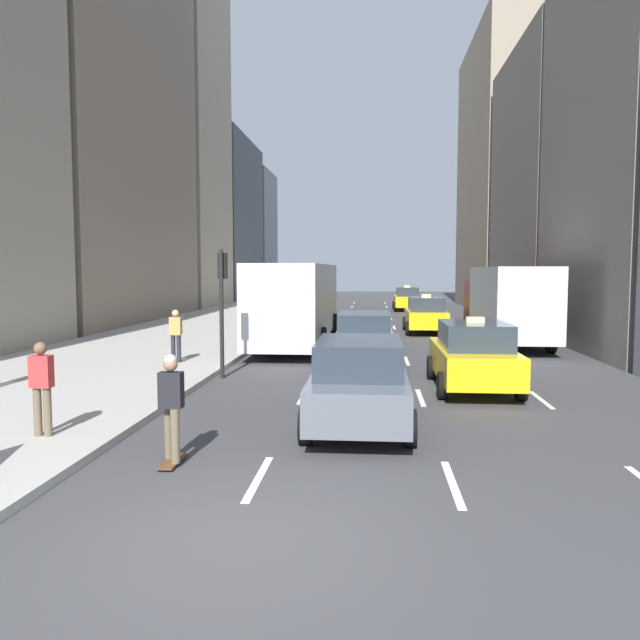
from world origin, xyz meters
TOP-DOWN VIEW (x-y plane):
  - ground_plane at (0.00, 0.00)m, footprint 160.00×160.00m
  - sidewalk_left at (-7.00, 27.00)m, footprint 8.00×66.00m
  - lane_markings at (2.60, 23.00)m, footprint 5.72×56.00m
  - building_row_left at (-14.00, 34.57)m, footprint 6.00×73.79m
  - building_row_right at (12.00, 24.15)m, footprint 6.00×49.42m
  - taxi_lead at (4.00, 23.37)m, footprint 2.02×4.40m
  - taxi_second at (4.00, 9.14)m, footprint 2.02×4.40m
  - taxi_third at (4.00, 39.79)m, footprint 2.02×4.40m
  - sedan_black_near at (1.20, 5.18)m, footprint 2.02×4.64m
  - sedan_silver_behind at (1.20, 12.88)m, footprint 2.02×4.72m
  - city_bus at (-1.61, 18.54)m, footprint 2.80×11.61m
  - box_truck at (6.80, 18.58)m, footprint 2.58×8.40m
  - skateboarder at (-1.67, 2.53)m, footprint 0.36×0.80m
  - pedestrian_near_curb at (-4.27, 3.44)m, footprint 0.36×0.22m
  - pedestrian_far_walking at (-4.67, 12.11)m, footprint 0.36×0.22m
  - traffic_light_pole at (-2.75, 10.35)m, footprint 0.24×0.42m

SIDE VIEW (x-z plane):
  - ground_plane at x=0.00m, z-range 0.00..0.00m
  - lane_markings at x=2.60m, z-range 0.00..0.01m
  - sidewalk_left at x=-7.00m, z-range 0.00..0.15m
  - sedan_silver_behind at x=1.20m, z-range 0.02..1.71m
  - sedan_black_near at x=1.20m, z-range 0.02..1.73m
  - taxi_lead at x=4.00m, z-range -0.05..1.82m
  - taxi_second at x=4.00m, z-range -0.05..1.82m
  - taxi_third at x=4.00m, z-range -0.05..1.82m
  - skateboarder at x=-1.67m, z-range 0.09..1.84m
  - pedestrian_near_curb at x=-4.27m, z-range 0.24..1.89m
  - pedestrian_far_walking at x=-4.67m, z-range 0.24..1.89m
  - box_truck at x=6.80m, z-range 0.14..3.29m
  - city_bus at x=-1.61m, z-range 0.16..3.41m
  - traffic_light_pole at x=-2.75m, z-range 0.61..4.21m
  - building_row_right at x=12.00m, z-range -3.15..26.54m
  - building_row_left at x=-14.00m, z-range -3.34..28.05m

